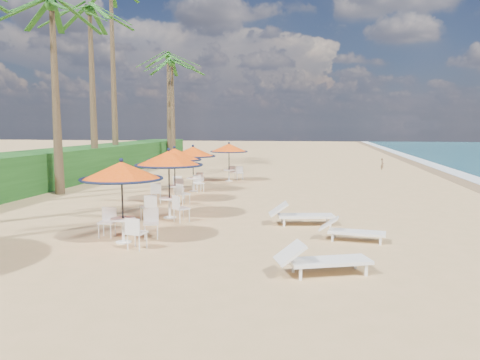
% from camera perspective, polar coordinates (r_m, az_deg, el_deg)
% --- Properties ---
extents(ground, '(160.00, 160.00, 0.00)m').
position_cam_1_polar(ground, '(11.65, 7.88, -8.88)').
color(ground, tan).
rests_on(ground, ground).
extents(scrub_hedge, '(3.00, 40.00, 1.80)m').
position_cam_1_polar(scrub_hedge, '(26.21, -22.42, 1.35)').
color(scrub_hedge, '#194716').
rests_on(scrub_hedge, ground).
extents(station_0, '(2.17, 2.17, 2.27)m').
position_cam_1_polar(station_0, '(12.69, -14.05, -0.11)').
color(station_0, black).
rests_on(station_0, ground).
extents(station_1, '(2.27, 2.27, 2.37)m').
position_cam_1_polar(station_1, '(15.70, -8.73, 1.84)').
color(station_1, black).
rests_on(station_1, ground).
extents(station_2, '(2.19, 2.31, 2.28)m').
position_cam_1_polar(station_2, '(19.14, -8.02, 2.29)').
color(station_2, black).
rests_on(station_2, ground).
extents(station_3, '(2.12, 2.12, 2.21)m').
position_cam_1_polar(station_3, '(22.06, -5.77, 2.77)').
color(station_3, black).
rests_on(station_3, ground).
extents(station_4, '(2.10, 2.10, 2.19)m').
position_cam_1_polar(station_4, '(26.10, -1.25, 3.52)').
color(station_4, black).
rests_on(station_4, ground).
extents(lounger_near, '(2.11, 1.27, 0.72)m').
position_cam_1_polar(lounger_near, '(10.03, 9.72, -9.49)').
color(lounger_near, white).
rests_on(lounger_near, ground).
extents(lounger_mid, '(1.82, 0.81, 0.63)m').
position_cam_1_polar(lounger_mid, '(13.05, 13.24, -5.98)').
color(lounger_mid, white).
rests_on(lounger_mid, ground).
extents(lounger_far, '(2.11, 0.99, 0.73)m').
position_cam_1_polar(lounger_far, '(14.81, 7.24, -4.16)').
color(lounger_far, white).
rests_on(lounger_far, ground).
extents(palm_3, '(5.00, 5.00, 8.58)m').
position_cam_1_polar(palm_3, '(23.08, -21.93, 18.00)').
color(palm_3, brown).
rests_on(palm_3, ground).
extents(palm_4, '(5.00, 5.00, 9.69)m').
position_cam_1_polar(palm_4, '(28.58, -17.82, 17.98)').
color(palm_4, brown).
rests_on(palm_4, ground).
extents(palm_6, '(5.00, 5.00, 8.09)m').
position_cam_1_polar(palm_6, '(36.82, -8.30, 13.25)').
color(palm_6, brown).
rests_on(palm_6, ground).
extents(palm_7, '(5.00, 5.00, 8.93)m').
position_cam_1_polar(palm_7, '(39.61, -8.76, 13.93)').
color(palm_7, brown).
rests_on(palm_7, ground).
extents(person, '(0.27, 0.36, 0.88)m').
position_cam_1_polar(person, '(34.07, 16.95, 1.91)').
color(person, '#866444').
rests_on(person, ground).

